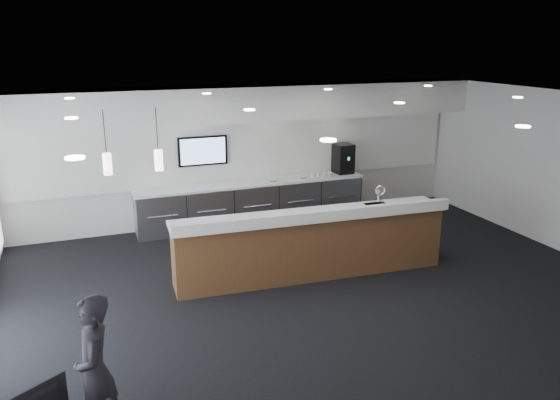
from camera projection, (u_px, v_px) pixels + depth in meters
name	position (u px, v px, depth m)	size (l,w,h in m)	color
ground	(324.00, 292.00, 8.75)	(10.00, 10.00, 0.00)	black
ceiling	(328.00, 104.00, 7.89)	(10.00, 8.00, 0.02)	black
back_wall	(247.00, 154.00, 11.90)	(10.00, 0.02, 3.00)	silver
soffit_bulkhead	(253.00, 103.00, 11.18)	(10.00, 0.90, 0.70)	white
alcove_panel	(247.00, 149.00, 11.85)	(9.80, 0.06, 1.40)	white
back_credenza	(253.00, 203.00, 11.87)	(5.06, 0.66, 0.95)	gray
wall_tv	(203.00, 151.00, 11.44)	(1.05, 0.08, 0.62)	black
pendant_left	(156.00, 156.00, 8.01)	(0.12, 0.12, 0.30)	beige
pendant_right	(106.00, 160.00, 7.77)	(0.12, 0.12, 0.30)	beige
ceiling_can_lights	(328.00, 106.00, 7.90)	(7.00, 5.00, 0.02)	silver
service_counter	(311.00, 243.00, 9.24)	(4.76, 1.06, 1.49)	brown
coffee_machine	(343.00, 158.00, 12.44)	(0.40, 0.52, 0.67)	black
info_sign_left	(273.00, 176.00, 11.75)	(0.17, 0.02, 0.23)	white
info_sign_right	(304.00, 173.00, 12.01)	(0.16, 0.02, 0.22)	white
lounge_guest	(95.00, 372.00, 5.31)	(0.58, 0.38, 1.59)	black
cup_0	(330.00, 174.00, 12.21)	(0.10, 0.10, 0.09)	white
cup_1	(324.00, 175.00, 12.16)	(0.10, 0.10, 0.09)	white
cup_2	(318.00, 175.00, 12.11)	(0.10, 0.10, 0.09)	white
cup_3	(313.00, 176.00, 12.07)	(0.10, 0.10, 0.09)	white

